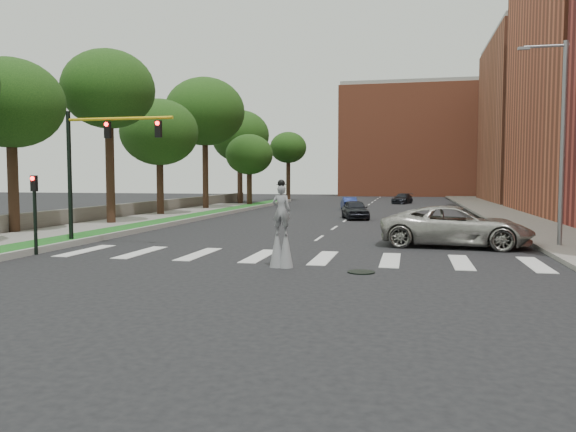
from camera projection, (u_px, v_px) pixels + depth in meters
The scene contains 25 objects.
ground_plane at pixel (286, 261), 21.13m from camera, with size 160.00×160.00×0.00m, color black.
grass_median at pixel (196, 216), 43.05m from camera, with size 2.00×60.00×0.25m, color #17531C.
median_curb at pixel (209, 216), 42.83m from camera, with size 0.20×60.00×0.28m, color #969691.
sidewalk_left at pixel (88, 228), 33.94m from camera, with size 4.00×60.00×0.18m, color slate.
sidewalk_right at pixel (516, 217), 42.85m from camera, with size 5.00×90.00×0.18m, color slate.
stone_wall at pixel (142, 209), 46.14m from camera, with size 0.50×56.00×1.10m, color #5B564E.
manhole at pixel (361, 272), 18.54m from camera, with size 0.90×0.90×0.04m, color black.
building_far at pixel (557, 121), 68.42m from camera, with size 16.00×22.00×20.00m, color #9E543A.
building_backdrop at pixel (419, 142), 95.27m from camera, with size 26.00×14.00×18.00m, color #A95135.
streetlight at pixel (561, 137), 24.33m from camera, with size 2.05×0.20×9.00m.
traffic_signal at pixel (93, 155), 25.83m from camera, with size 5.30×0.23×6.20m.
secondary_signal at pixel (35, 207), 22.69m from camera, with size 0.25×0.21×3.23m.
stilt_performer at pixel (281, 233), 19.54m from camera, with size 0.84×0.54×3.07m.
suv_crossing at pixel (456, 226), 25.43m from camera, with size 3.07×6.67×1.85m, color #A7A49D.
car_near at pixel (355, 210), 42.02m from camera, with size 1.69×4.21×1.43m, color black.
car_mid at pixel (349, 203), 54.12m from camera, with size 1.30×3.72×1.23m, color navy.
car_far at pixel (402, 199), 66.25m from camera, with size 1.69×4.15×1.21m, color black.
tree_1 at pixel (10, 104), 30.19m from camera, with size 5.68×5.68×9.55m.
tree_2 at pixel (108, 90), 36.08m from camera, with size 5.94×5.94×11.33m.
tree_3 at pixel (159, 133), 44.93m from camera, with size 6.24×6.24×9.39m.
tree_4 at pixel (205, 112), 53.39m from camera, with size 7.59×7.59×12.60m.
tree_5 at pixel (239, 139), 67.81m from camera, with size 6.58×6.58×10.58m.
tree_6 at pixel (249, 155), 59.79m from camera, with size 5.05×5.05×7.70m.
tree_7 at pixel (288, 148), 74.69m from camera, with size 4.88×4.88×9.14m.
tree_8 at pixel (240, 135), 66.64m from camera, with size 6.94×6.94×11.07m.
Camera 1 is at (4.53, -20.46, 3.16)m, focal length 35.00 mm.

